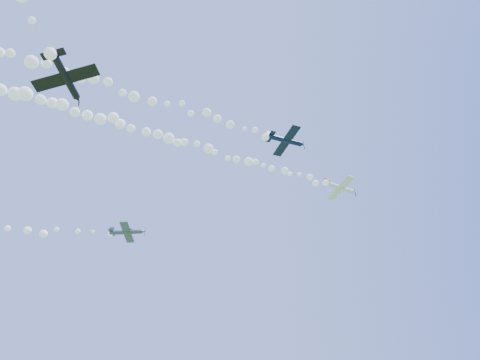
{
  "coord_description": "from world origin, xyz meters",
  "views": [
    {
      "loc": [
        4.65,
        -55.07,
        2.0
      ],
      "look_at": [
        4.1,
        -6.78,
        45.48
      ],
      "focal_mm": 30.0,
      "sensor_mm": 36.0,
      "label": 1
    }
  ],
  "objects_px": {
    "plane_navy": "(286,141)",
    "plane_white": "(340,188)",
    "plane_black": "(66,77)",
    "plane_grey": "(127,232)"
  },
  "relations": [
    {
      "from": "plane_navy",
      "to": "plane_white",
      "type": "bearing_deg",
      "value": 30.28
    },
    {
      "from": "plane_navy",
      "to": "plane_black",
      "type": "height_order",
      "value": "plane_navy"
    },
    {
      "from": "plane_navy",
      "to": "plane_grey",
      "type": "relative_size",
      "value": 0.98
    },
    {
      "from": "plane_white",
      "to": "plane_black",
      "type": "height_order",
      "value": "plane_white"
    },
    {
      "from": "plane_black",
      "to": "plane_grey",
      "type": "bearing_deg",
      "value": 12.46
    },
    {
      "from": "plane_grey",
      "to": "plane_black",
      "type": "xyz_separation_m",
      "value": [
        2.97,
        -37.68,
        -6.14
      ]
    },
    {
      "from": "plane_grey",
      "to": "plane_black",
      "type": "relative_size",
      "value": 1.06
    },
    {
      "from": "plane_white",
      "to": "plane_navy",
      "type": "bearing_deg",
      "value": -150.18
    },
    {
      "from": "plane_navy",
      "to": "plane_black",
      "type": "relative_size",
      "value": 1.04
    },
    {
      "from": "plane_black",
      "to": "plane_navy",
      "type": "bearing_deg",
      "value": -45.23
    }
  ]
}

